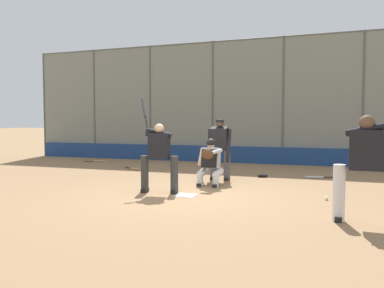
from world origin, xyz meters
The scene contains 14 objects.
ground_plane centered at (0.00, 0.00, 0.00)m, with size 160.00×160.00×0.00m, color #93704C.
home_plate_marker centered at (0.00, 0.00, 0.01)m, with size 0.43×0.43×0.01m, color white.
backstop_fence centered at (0.00, -6.89, 2.47)m, with size 19.18×0.08×4.76m.
padding_wall centered at (0.00, -6.79, 0.31)m, with size 18.72×0.18×0.63m, color navy.
bleachers_beyond centered at (-1.69, -9.39, 0.48)m, with size 13.37×2.50×1.48m.
batter_at_plate centered at (0.68, -0.13, 0.84)m, with size 1.05×0.59×2.13m.
catcher_behind_plate centered at (-0.14, -1.38, 0.61)m, with size 0.62×0.72×1.17m.
umpire_home centered at (-0.14, -2.31, 0.88)m, with size 0.67×0.41×1.65m.
batter_on_deck centered at (-3.39, 1.17, 0.92)m, with size 1.04×0.66×2.26m.
spare_bat_near_backstop centered at (3.11, -3.55, 0.03)m, with size 0.79×0.50×0.07m.
spare_bat_by_padding centered at (5.62, -5.26, 0.03)m, with size 0.75×0.40×0.07m.
spare_bat_third_base_side centered at (-2.63, -3.53, 0.03)m, with size 0.85×0.28×0.07m.
fielding_glove_on_dirt centered at (-1.16, -3.24, 0.05)m, with size 0.29×0.22×0.10m.
baseball_loose centered at (-2.85, -0.49, 0.04)m, with size 0.07×0.07×0.07m, color white.
Camera 1 is at (-2.72, 7.46, 1.57)m, focal length 35.00 mm.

